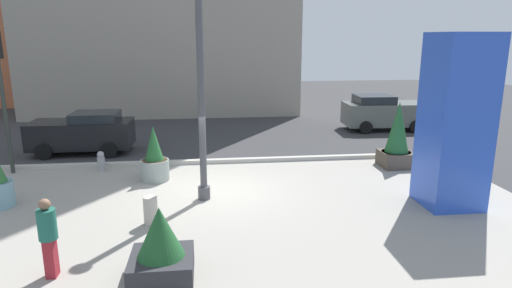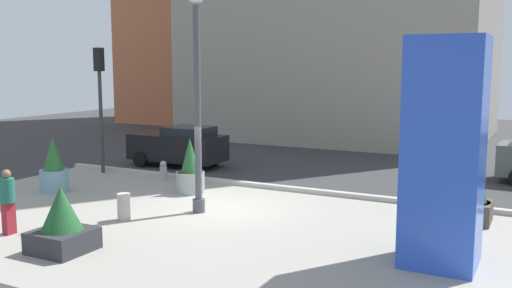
% 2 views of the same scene
% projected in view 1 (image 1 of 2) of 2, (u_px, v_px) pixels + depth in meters
% --- Properties ---
extents(ground_plane, '(60.00, 60.00, 0.00)m').
position_uv_depth(ground_plane, '(215.00, 157.00, 17.64)').
color(ground_plane, '#38383A').
extents(plaza_pavement, '(18.00, 10.00, 0.02)m').
position_uv_depth(plaza_pavement, '(221.00, 216.00, 11.85)').
color(plaza_pavement, '#9E998E').
rests_on(plaza_pavement, ground_plane).
extents(curb_strip, '(18.00, 0.24, 0.16)m').
position_uv_depth(curb_strip, '(216.00, 161.00, 16.77)').
color(curb_strip, '#B7B2A8').
rests_on(curb_strip, ground_plane).
extents(lamp_post, '(0.44, 0.44, 6.19)m').
position_uv_depth(lamp_post, '(201.00, 99.00, 12.37)').
color(lamp_post, '#4C4C51').
rests_on(lamp_post, ground_plane).
extents(art_pillar_blue, '(1.53, 1.53, 4.83)m').
position_uv_depth(art_pillar_blue, '(455.00, 122.00, 12.10)').
color(art_pillar_blue, blue).
rests_on(art_pillar_blue, ground_plane).
extents(potted_plant_near_right, '(1.12, 1.12, 2.43)m').
position_uv_depth(potted_plant_near_right, '(397.00, 139.00, 16.10)').
color(potted_plant_near_right, '#4C4238').
rests_on(potted_plant_near_right, ground_plane).
extents(potted_plant_mid_plaza, '(0.94, 0.94, 1.86)m').
position_uv_depth(potted_plant_mid_plaza, '(154.00, 159.00, 14.64)').
color(potted_plant_mid_plaza, gray).
rests_on(potted_plant_mid_plaza, ground_plane).
extents(potted_plant_curbside, '(1.24, 1.24, 1.52)m').
position_uv_depth(potted_plant_curbside, '(161.00, 249.00, 8.63)').
color(potted_plant_curbside, '#2D2D33').
rests_on(potted_plant_curbside, ground_plane).
extents(fire_hydrant, '(0.36, 0.26, 0.75)m').
position_uv_depth(fire_hydrant, '(101.00, 162.00, 15.68)').
color(fire_hydrant, '#99999E').
rests_on(fire_hydrant, ground_plane).
extents(concrete_bollard, '(0.36, 0.36, 0.75)m').
position_uv_depth(concrete_bollard, '(151.00, 211.00, 11.25)').
color(concrete_bollard, '#B2ADA3').
rests_on(concrete_bollard, ground_plane).
extents(traffic_light_corner, '(0.28, 0.42, 4.90)m').
position_uv_depth(traffic_light_corner, '(1.00, 80.00, 14.81)').
color(traffic_light_corner, '#333833').
rests_on(traffic_light_corner, ground_plane).
extents(car_curb_east, '(4.19, 2.16, 1.80)m').
position_uv_depth(car_curb_east, '(383.00, 112.00, 22.65)').
color(car_curb_east, '#565B56').
rests_on(car_curb_east, ground_plane).
extents(car_curb_west, '(4.05, 2.06, 1.70)m').
position_uv_depth(car_curb_west, '(83.00, 132.00, 18.09)').
color(car_curb_west, black).
rests_on(car_curb_west, ground_plane).
extents(pedestrian_crossing, '(0.36, 0.36, 1.66)m').
position_uv_depth(pedestrian_crossing, '(48.00, 234.00, 8.65)').
color(pedestrian_crossing, maroon).
rests_on(pedestrian_crossing, ground_plane).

